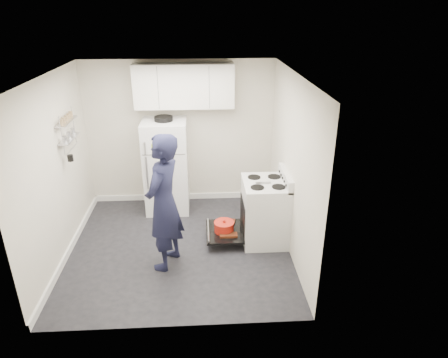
{
  "coord_description": "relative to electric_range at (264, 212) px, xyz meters",
  "views": [
    {
      "loc": [
        0.36,
        -5.05,
        3.32
      ],
      "look_at": [
        0.66,
        0.08,
        1.05
      ],
      "focal_mm": 32.0,
      "sensor_mm": 36.0,
      "label": 1
    }
  ],
  "objects": [
    {
      "name": "open_oven_door",
      "position": [
        -0.59,
        -0.0,
        -0.28
      ],
      "size": [
        0.55,
        0.7,
        0.23
      ],
      "color": "black",
      "rests_on": "ground"
    },
    {
      "name": "person",
      "position": [
        -1.41,
        -0.55,
        0.47
      ],
      "size": [
        0.66,
        0.8,
        1.88
      ],
      "primitive_type": "imported",
      "rotation": [
        0.0,
        0.0,
        -1.93
      ],
      "color": "#161832",
      "rests_on": "ground"
    },
    {
      "name": "refrigerator",
      "position": [
        -1.51,
        1.1,
        0.33
      ],
      "size": [
        0.72,
        0.74,
        1.65
      ],
      "color": "silver",
      "rests_on": "ground"
    },
    {
      "name": "wall_shelf_rack",
      "position": [
        -2.78,
        0.34,
        1.21
      ],
      "size": [
        0.14,
        0.6,
        0.61
      ],
      "color": "#B2B2B7",
      "rests_on": "room"
    },
    {
      "name": "upper_cabinets",
      "position": [
        -1.16,
        1.28,
        1.63
      ],
      "size": [
        1.6,
        0.33,
        0.7
      ],
      "primitive_type": "cube",
      "color": "silver",
      "rests_on": "room"
    },
    {
      "name": "electric_range",
      "position": [
        0.0,
        0.0,
        0.0
      ],
      "size": [
        0.66,
        0.76,
        1.1
      ],
      "color": "silver",
      "rests_on": "ground"
    },
    {
      "name": "room",
      "position": [
        -1.29,
        -0.12,
        0.74
      ],
      "size": [
        3.21,
        3.21,
        2.51
      ],
      "color": "black",
      "rests_on": "ground"
    }
  ]
}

